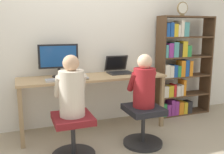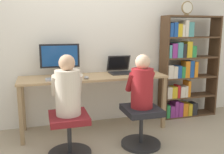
{
  "view_description": "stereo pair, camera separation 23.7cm",
  "coord_description": "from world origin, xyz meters",
  "px_view_note": "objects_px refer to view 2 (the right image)",
  "views": [
    {
      "loc": [
        -0.94,
        -2.92,
        1.39
      ],
      "look_at": [
        0.2,
        0.09,
        0.77
      ],
      "focal_mm": 40.0,
      "sensor_mm": 36.0,
      "label": 1
    },
    {
      "loc": [
        -0.72,
        -3.0,
        1.39
      ],
      "look_at": [
        0.2,
        0.09,
        0.77
      ],
      "focal_mm": 40.0,
      "sensor_mm": 36.0,
      "label": 2
    }
  ],
  "objects_px": {
    "office_chair_right": "(141,124)",
    "bookshelf": "(183,69)",
    "keyboard": "(63,79)",
    "person_at_laptop": "(142,84)",
    "office_chair_left": "(69,132)",
    "desk_clock": "(187,8)",
    "desktop_monitor": "(60,59)",
    "person_at_monitor": "(68,89)",
    "laptop": "(121,70)"
  },
  "relations": [
    {
      "from": "person_at_monitor",
      "to": "bookshelf",
      "type": "relative_size",
      "value": 0.41
    },
    {
      "from": "desktop_monitor",
      "to": "keyboard",
      "type": "distance_m",
      "value": 0.35
    },
    {
      "from": "keyboard",
      "to": "person_at_laptop",
      "type": "relative_size",
      "value": 0.7
    },
    {
      "from": "laptop",
      "to": "keyboard",
      "type": "xyz_separation_m",
      "value": [
        -0.85,
        -0.25,
        -0.04
      ]
    },
    {
      "from": "desk_clock",
      "to": "bookshelf",
      "type": "bearing_deg",
      "value": 65.51
    },
    {
      "from": "desktop_monitor",
      "to": "desk_clock",
      "type": "bearing_deg",
      "value": -1.95
    },
    {
      "from": "laptop",
      "to": "office_chair_right",
      "type": "height_order",
      "value": "laptop"
    },
    {
      "from": "desktop_monitor",
      "to": "person_at_monitor",
      "type": "distance_m",
      "value": 0.82
    },
    {
      "from": "office_chair_right",
      "to": "bookshelf",
      "type": "relative_size",
      "value": 0.3
    },
    {
      "from": "laptop",
      "to": "keyboard",
      "type": "bearing_deg",
      "value": -163.77
    },
    {
      "from": "bookshelf",
      "to": "office_chair_left",
      "type": "bearing_deg",
      "value": -157.73
    },
    {
      "from": "bookshelf",
      "to": "desk_clock",
      "type": "height_order",
      "value": "desk_clock"
    },
    {
      "from": "laptop",
      "to": "person_at_monitor",
      "type": "xyz_separation_m",
      "value": [
        -0.86,
        -0.76,
        -0.05
      ]
    },
    {
      "from": "keyboard",
      "to": "bookshelf",
      "type": "distance_m",
      "value": 1.9
    },
    {
      "from": "laptop",
      "to": "keyboard",
      "type": "height_order",
      "value": "laptop"
    },
    {
      "from": "desk_clock",
      "to": "office_chair_left",
      "type": "bearing_deg",
      "value": -158.9
    },
    {
      "from": "laptop",
      "to": "office_chair_right",
      "type": "distance_m",
      "value": 0.94
    },
    {
      "from": "office_chair_right",
      "to": "desk_clock",
      "type": "distance_m",
      "value": 1.89
    },
    {
      "from": "office_chair_right",
      "to": "person_at_laptop",
      "type": "bearing_deg",
      "value": 90.0
    },
    {
      "from": "office_chair_left",
      "to": "office_chair_right",
      "type": "distance_m",
      "value": 0.86
    },
    {
      "from": "office_chair_left",
      "to": "laptop",
      "type": "bearing_deg",
      "value": 41.93
    },
    {
      "from": "office_chair_right",
      "to": "person_at_laptop",
      "type": "distance_m",
      "value": 0.48
    },
    {
      "from": "person_at_monitor",
      "to": "desk_clock",
      "type": "xyz_separation_m",
      "value": [
        1.87,
        0.72,
        0.93
      ]
    },
    {
      "from": "office_chair_left",
      "to": "desk_clock",
      "type": "xyz_separation_m",
      "value": [
        1.87,
        0.72,
        1.43
      ]
    },
    {
      "from": "laptop",
      "to": "desk_clock",
      "type": "distance_m",
      "value": 1.35
    },
    {
      "from": "keyboard",
      "to": "office_chair_right",
      "type": "distance_m",
      "value": 1.12
    },
    {
      "from": "desktop_monitor",
      "to": "office_chair_left",
      "type": "xyz_separation_m",
      "value": [
        0.0,
        -0.79,
        -0.73
      ]
    },
    {
      "from": "desk_clock",
      "to": "person_at_monitor",
      "type": "bearing_deg",
      "value": -159.03
    },
    {
      "from": "desktop_monitor",
      "to": "office_chair_right",
      "type": "relative_size",
      "value": 1.09
    },
    {
      "from": "laptop",
      "to": "office_chair_right",
      "type": "relative_size",
      "value": 0.71
    },
    {
      "from": "office_chair_left",
      "to": "office_chair_right",
      "type": "bearing_deg",
      "value": 0.34
    },
    {
      "from": "desktop_monitor",
      "to": "office_chair_right",
      "type": "distance_m",
      "value": 1.38
    },
    {
      "from": "desk_clock",
      "to": "office_chair_right",
      "type": "bearing_deg",
      "value": -144.57
    },
    {
      "from": "desktop_monitor",
      "to": "person_at_laptop",
      "type": "bearing_deg",
      "value": -41.8
    },
    {
      "from": "keyboard",
      "to": "bookshelf",
      "type": "xyz_separation_m",
      "value": [
        1.89,
        0.25,
        -0.01
      ]
    },
    {
      "from": "keyboard",
      "to": "office_chair_left",
      "type": "distance_m",
      "value": 0.72
    },
    {
      "from": "office_chair_left",
      "to": "desk_clock",
      "type": "bearing_deg",
      "value": 21.1
    },
    {
      "from": "person_at_laptop",
      "to": "desktop_monitor",
      "type": "bearing_deg",
      "value": 138.2
    },
    {
      "from": "desktop_monitor",
      "to": "bookshelf",
      "type": "height_order",
      "value": "bookshelf"
    },
    {
      "from": "desktop_monitor",
      "to": "laptop",
      "type": "height_order",
      "value": "desktop_monitor"
    },
    {
      "from": "office_chair_left",
      "to": "person_at_monitor",
      "type": "xyz_separation_m",
      "value": [
        -0.0,
        0.0,
        0.49
      ]
    },
    {
      "from": "desktop_monitor",
      "to": "office_chair_right",
      "type": "xyz_separation_m",
      "value": [
        0.87,
        -0.78,
        -0.73
      ]
    },
    {
      "from": "office_chair_left",
      "to": "bookshelf",
      "type": "height_order",
      "value": "bookshelf"
    },
    {
      "from": "keyboard",
      "to": "office_chair_right",
      "type": "bearing_deg",
      "value": -31.13
    },
    {
      "from": "desktop_monitor",
      "to": "office_chair_right",
      "type": "bearing_deg",
      "value": -41.97
    },
    {
      "from": "keyboard",
      "to": "person_at_laptop",
      "type": "xyz_separation_m",
      "value": [
        0.86,
        -0.51,
        -0.02
      ]
    },
    {
      "from": "bookshelf",
      "to": "person_at_monitor",
      "type": "bearing_deg",
      "value": -157.86
    },
    {
      "from": "office_chair_right",
      "to": "office_chair_left",
      "type": "bearing_deg",
      "value": -179.66
    },
    {
      "from": "desktop_monitor",
      "to": "person_at_laptop",
      "type": "distance_m",
      "value": 1.19
    },
    {
      "from": "office_chair_left",
      "to": "bookshelf",
      "type": "relative_size",
      "value": 0.3
    }
  ]
}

